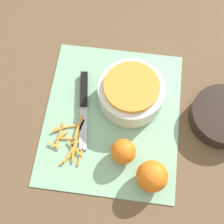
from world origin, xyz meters
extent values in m
plane|color=brown|center=(0.00, 0.00, 0.00)|extent=(4.00, 4.00, 0.00)
cube|color=#84B793|center=(0.00, 0.00, 0.00)|extent=(0.45, 0.38, 0.01)
cylinder|color=silver|center=(-0.06, 0.05, 0.04)|extent=(0.18, 0.18, 0.07)
cylinder|color=orange|center=(-0.06, 0.05, 0.08)|extent=(0.15, 0.15, 0.02)
cylinder|color=black|center=(-0.03, 0.30, 0.03)|extent=(0.17, 0.17, 0.05)
cube|color=black|center=(-0.07, -0.09, 0.01)|extent=(0.11, 0.04, 0.02)
cube|color=#B2B2B7|center=(0.05, -0.07, 0.01)|extent=(0.13, 0.04, 0.00)
sphere|color=orange|center=(0.11, 0.04, 0.04)|extent=(0.07, 0.07, 0.07)
sphere|color=orange|center=(0.16, 0.12, 0.05)|extent=(0.08, 0.08, 0.08)
cube|color=orange|center=(0.05, -0.12, 0.01)|extent=(0.03, 0.07, 0.00)
cube|color=orange|center=(0.12, -0.09, 0.01)|extent=(0.05, 0.02, 0.00)
cube|color=gold|center=(0.05, -0.09, 0.01)|extent=(0.07, 0.01, 0.00)
cube|color=orange|center=(0.13, -0.07, 0.01)|extent=(0.05, 0.01, 0.00)
cube|color=orange|center=(0.08, -0.12, 0.01)|extent=(0.01, 0.05, 0.00)
cube|color=gold|center=(0.12, -0.09, 0.01)|extent=(0.07, 0.03, 0.00)
cube|color=orange|center=(0.08, -0.13, 0.01)|extent=(0.03, 0.03, 0.00)
cube|color=orange|center=(0.06, -0.08, 0.01)|extent=(0.07, 0.02, 0.00)
cube|color=orange|center=(0.11, -0.09, 0.01)|extent=(0.04, 0.05, 0.00)
cube|color=orange|center=(0.06, -0.14, 0.01)|extent=(0.02, 0.03, 0.00)
cube|color=#F19D37|center=(0.11, -0.14, 0.01)|extent=(0.02, 0.03, 0.00)
cube|color=orange|center=(0.13, -0.10, 0.01)|extent=(0.05, 0.05, 0.00)
cube|color=orange|center=(0.07, -0.14, 0.01)|extent=(0.07, 0.01, 0.00)
camera|label=1|loc=(0.33, 0.04, 0.82)|focal=50.00mm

